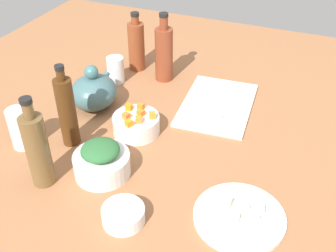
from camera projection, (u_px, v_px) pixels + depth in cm
name	position (u px, v px, depth cm)	size (l,w,h in cm)	color
tabletop	(168.00, 144.00, 118.86)	(190.00, 190.00, 3.00)	#99633E
cutting_board	(217.00, 104.00, 132.40)	(31.98, 21.81, 1.00)	silver
plate_tofu	(239.00, 217.00, 93.58)	(21.40, 21.40, 1.20)	white
bowl_greens	(102.00, 164.00, 104.79)	(14.65, 14.65, 5.96)	white
bowl_carrots	(136.00, 125.00, 119.28)	(13.81, 13.81, 5.51)	white
bowl_small_side	(123.00, 215.00, 92.31)	(9.92, 9.92, 3.85)	white
teapot	(94.00, 92.00, 129.02)	(17.30, 14.62, 14.86)	#406468
bottle_0	(164.00, 53.00, 141.42)	(6.26, 6.26, 24.47)	brown
bottle_1	(37.00, 149.00, 97.94)	(5.78, 5.78, 24.96)	brown
bottle_2	(136.00, 46.00, 148.32)	(6.01, 6.01, 21.75)	brown
bottle_3	(67.00, 111.00, 110.93)	(4.97, 4.97, 24.67)	#4C2B10
drinking_glass_0	(21.00, 128.00, 112.65)	(6.51, 6.51, 11.86)	white
drinking_glass_1	(116.00, 70.00, 142.80)	(6.00, 6.00, 9.41)	white
carrot_cube_0	(129.00, 123.00, 113.73)	(1.80, 1.80, 1.80)	orange
carrot_cube_1	(141.00, 113.00, 117.84)	(1.80, 1.80, 1.80)	orange
carrot_cube_2	(126.00, 116.00, 116.63)	(1.80, 1.80, 1.80)	orange
carrot_cube_3	(141.00, 107.00, 120.64)	(1.80, 1.80, 1.80)	orange
carrot_cube_4	(129.00, 107.00, 120.36)	(1.80, 1.80, 1.80)	orange
carrot_cube_5	(139.00, 120.00, 115.10)	(1.80, 1.80, 1.80)	orange
carrot_cube_6	(152.00, 115.00, 116.87)	(1.80, 1.80, 1.80)	orange
chopped_greens_mound	(100.00, 150.00, 101.96)	(10.03, 9.98, 3.66)	#2D6534
tofu_cube_0	(243.00, 208.00, 93.50)	(2.20, 2.20, 2.20)	#F8E5CA
tofu_cube_1	(234.00, 219.00, 90.81)	(2.20, 2.20, 2.20)	white
tofu_cube_2	(254.00, 221.00, 90.33)	(2.20, 2.20, 2.20)	white
tofu_cube_3	(226.00, 203.00, 94.87)	(2.20, 2.20, 2.20)	#F0EBCC
tofu_cube_4	(259.00, 210.00, 93.04)	(2.20, 2.20, 2.20)	white
dumpling_0	(210.00, 81.00, 141.71)	(4.27, 4.01, 2.10)	beige
dumpling_1	(218.00, 90.00, 136.62)	(5.42, 5.21, 2.40)	beige
dumpling_2	(220.00, 118.00, 123.35)	(4.40, 4.02, 2.25)	beige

